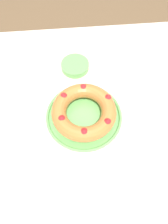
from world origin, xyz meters
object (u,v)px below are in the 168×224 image
Objects in this scene: cake_knife at (23,127)px; napkin at (151,106)px; serving_knife at (9,131)px; fork at (17,123)px; side_bowl at (75,66)px; serving_dish at (84,117)px; bundt_cake at (84,112)px.

napkin is at bearing 0.82° from cake_knife.
napkin is at bearing 0.55° from serving_knife.
fork is at bearing -176.80° from napkin.
side_bowl is (0.29, 0.30, 0.01)m from serving_knife.
fork is at bearing 138.69° from cake_knife.
serving_knife is at bearing -174.37° from serving_dish.
side_bowl is 0.40m from napkin.
side_bowl reaches higher than cake_knife.
serving_dish is 0.27m from side_bowl.
serving_knife is at bearing -133.73° from side_bowl.
fork is at bearing 36.93° from serving_knife.
serving_dish is at bearing -0.25° from cake_knife.
cake_knife is at bearing 7.47° from serving_knife.
serving_dish is 0.28m from fork.
napkin is (0.29, 0.03, -0.05)m from bundt_cake.
fork is 0.04m from serving_knife.
bundt_cake reaches higher than serving_knife.
serving_dish reaches higher than napkin.
side_bowl is at bearing 93.64° from bundt_cake.
serving_knife is (-0.03, -0.03, -0.00)m from fork.
serving_knife reaches higher than fork.
bundt_cake is at bearing 0.37° from serving_knife.
serving_dish is 1.48× the size of serving_knife.
serving_knife is 0.61m from napkin.
side_bowl reaches higher than serving_knife.
fork reaches higher than napkin.
napkin is at bearing 6.03° from serving_dish.
bundt_cake is 1.98× the size of side_bowl.
cake_knife is (0.02, -0.02, -0.00)m from fork.
serving_knife is 0.06m from cake_knife.
bundt_cake reaches higher than side_bowl.
serving_knife is (-0.31, -0.03, -0.05)m from bundt_cake.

